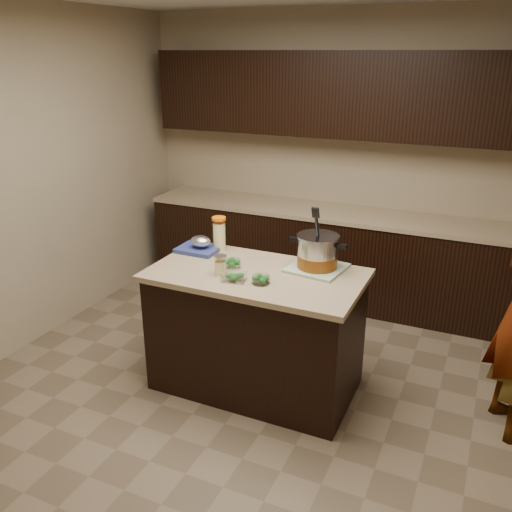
{
  "coord_description": "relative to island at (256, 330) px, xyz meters",
  "views": [
    {
      "loc": [
        1.41,
        -3.11,
        2.32
      ],
      "look_at": [
        0.0,
        0.0,
        1.02
      ],
      "focal_mm": 38.0,
      "sensor_mm": 36.0,
      "label": 1
    }
  ],
  "objects": [
    {
      "name": "broccoli_tub_left",
      "position": [
        -0.19,
        0.01,
        0.48
      ],
      "size": [
        0.14,
        0.14,
        0.06
      ],
      "rotation": [
        0.0,
        0.0,
        0.14
      ],
      "color": "silver",
      "rests_on": "island"
    },
    {
      "name": "broccoli_tub_right",
      "position": [
        0.11,
        -0.16,
        0.47
      ],
      "size": [
        0.16,
        0.16,
        0.06
      ],
      "rotation": [
        0.0,
        0.0,
        0.41
      ],
      "color": "silver",
      "rests_on": "island"
    },
    {
      "name": "island",
      "position": [
        0.0,
        0.0,
        0.0
      ],
      "size": [
        1.46,
        0.81,
        0.9
      ],
      "color": "black",
      "rests_on": "ground"
    },
    {
      "name": "broccoli_tub_rect",
      "position": [
        -0.07,
        -0.19,
        0.47
      ],
      "size": [
        0.18,
        0.14,
        0.06
      ],
      "rotation": [
        0.0,
        0.0,
        0.19
      ],
      "color": "silver",
      "rests_on": "island"
    },
    {
      "name": "blue_tray",
      "position": [
        -0.56,
        0.2,
        0.49
      ],
      "size": [
        0.31,
        0.25,
        0.12
      ],
      "rotation": [
        0.0,
        0.0,
        -0.01
      ],
      "color": "navy",
      "rests_on": "island"
    },
    {
      "name": "stock_pot",
      "position": [
        0.36,
        0.22,
        0.56
      ],
      "size": [
        0.41,
        0.3,
        0.41
      ],
      "rotation": [
        0.0,
        0.0,
        -0.01
      ],
      "color": "#B7B7BC",
      "rests_on": "dish_towel"
    },
    {
      "name": "back_cabinets",
      "position": [
        0.0,
        1.74,
        0.49
      ],
      "size": [
        3.6,
        0.63,
        2.33
      ],
      "color": "black",
      "rests_on": "ground"
    },
    {
      "name": "lemonade_pitcher",
      "position": [
        -0.44,
        0.3,
        0.57
      ],
      "size": [
        0.12,
        0.12,
        0.25
      ],
      "rotation": [
        0.0,
        0.0,
        -0.11
      ],
      "color": "#E9DC8E",
      "rests_on": "island"
    },
    {
      "name": "dish_towel",
      "position": [
        0.36,
        0.23,
        0.46
      ],
      "size": [
        0.4,
        0.4,
        0.02
      ],
      "primitive_type": "cube",
      "rotation": [
        0.0,
        0.0,
        -0.13
      ],
      "color": "#59855C",
      "rests_on": "island"
    },
    {
      "name": "room_shell",
      "position": [
        0.0,
        0.0,
        1.26
      ],
      "size": [
        4.04,
        4.04,
        2.72
      ],
      "color": "tan",
      "rests_on": "ground"
    },
    {
      "name": "mason_jar",
      "position": [
        -0.2,
        -0.13,
        0.51
      ],
      "size": [
        0.11,
        0.11,
        0.14
      ],
      "rotation": [
        0.0,
        0.0,
        -0.29
      ],
      "color": "#E9DC8E",
      "rests_on": "island"
    },
    {
      "name": "ground_plane",
      "position": [
        0.0,
        0.0,
        -0.45
      ],
      "size": [
        4.0,
        4.0,
        0.0
      ],
      "primitive_type": "plane",
      "color": "brown",
      "rests_on": "ground"
    }
  ]
}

